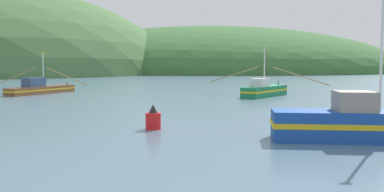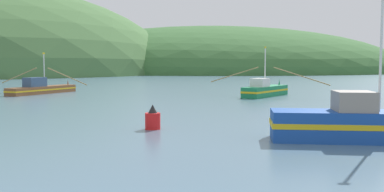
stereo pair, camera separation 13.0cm
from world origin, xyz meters
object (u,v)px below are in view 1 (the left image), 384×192
at_px(fishing_boat_blue, 367,124).
at_px(channel_buoy, 153,119).
at_px(fishing_boat_green, 264,90).
at_px(fishing_boat_brown, 40,88).

height_order(fishing_boat_blue, channel_buoy, fishing_boat_blue).
relative_size(fishing_boat_blue, channel_buoy, 6.54).
relative_size(fishing_boat_green, channel_buoy, 8.94).
distance_m(fishing_boat_green, channel_buoy, 26.69).
bearing_deg(fishing_boat_brown, fishing_boat_green, -75.04).
bearing_deg(fishing_boat_brown, fishing_boat_blue, -115.94).
bearing_deg(channel_buoy, fishing_boat_blue, -15.16).
distance_m(fishing_boat_green, fishing_boat_blue, 28.35).
distance_m(fishing_boat_brown, channel_buoy, 33.33).
distance_m(fishing_boat_blue, fishing_boat_brown, 42.70).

